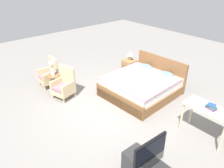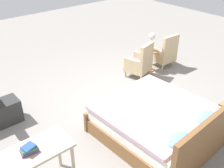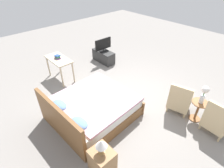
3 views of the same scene
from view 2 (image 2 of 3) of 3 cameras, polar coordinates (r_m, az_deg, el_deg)
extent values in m
plane|color=gray|center=(5.63, 1.77, -5.03)|extent=(16.00, 16.00, 0.00)
cube|color=brown|center=(4.90, 9.62, -9.64)|extent=(1.85, 2.05, 0.28)
cube|color=white|center=(4.74, 9.89, -7.23)|extent=(1.77, 1.97, 0.24)
cube|color=#CC9EAD|center=(4.69, 9.30, -5.36)|extent=(1.82, 1.82, 0.06)
cube|color=brown|center=(4.34, 19.97, -11.70)|extent=(1.80, 0.16, 0.96)
cube|color=brown|center=(5.36, 1.70, -4.43)|extent=(1.79, 0.14, 0.40)
ellipsoid|color=#668ED1|center=(4.64, 19.90, -6.85)|extent=(0.45, 0.30, 0.14)
ellipsoid|color=#668ED1|center=(4.08, 14.31, -11.68)|extent=(0.45, 0.30, 0.14)
cylinder|color=#CCB284|center=(7.77, 10.78, 5.67)|extent=(0.04, 0.04, 0.16)
cylinder|color=#CCB284|center=(7.46, 8.35, 4.82)|extent=(0.04, 0.04, 0.16)
cylinder|color=#CCB284|center=(7.51, 13.32, 4.45)|extent=(0.04, 0.04, 0.16)
cylinder|color=#CCB284|center=(7.19, 10.91, 3.53)|extent=(0.04, 0.04, 0.16)
cube|color=#CCB284|center=(7.42, 10.94, 5.61)|extent=(0.57, 0.57, 0.12)
cube|color=gray|center=(7.38, 11.03, 6.39)|extent=(0.52, 0.52, 0.10)
cube|color=#CCB284|center=(7.13, 12.59, 7.74)|extent=(0.54, 0.11, 0.64)
cube|color=#CCB284|center=(7.51, 12.32, 7.35)|extent=(0.10, 0.52, 0.26)
cube|color=#CCB284|center=(7.18, 9.80, 6.54)|extent=(0.10, 0.52, 0.26)
cylinder|color=#CCB284|center=(7.10, 4.90, 3.65)|extent=(0.04, 0.04, 0.16)
cylinder|color=#CCB284|center=(6.75, 2.92, 2.22)|extent=(0.04, 0.04, 0.16)
cylinder|color=#CCB284|center=(6.91, 8.19, 2.65)|extent=(0.04, 0.04, 0.16)
cylinder|color=#CCB284|center=(6.55, 6.32, 1.13)|extent=(0.04, 0.04, 0.16)
cube|color=#CCB284|center=(6.76, 5.64, 3.49)|extent=(0.66, 0.66, 0.12)
cube|color=gray|center=(6.71, 5.69, 4.33)|extent=(0.61, 0.61, 0.10)
cube|color=#CCB284|center=(6.50, 7.57, 5.94)|extent=(0.54, 0.22, 0.64)
cube|color=#CCB284|center=(6.86, 6.70, 5.62)|extent=(0.20, 0.51, 0.26)
cube|color=#CCB284|center=(6.49, 4.69, 4.22)|extent=(0.20, 0.51, 0.26)
cylinder|color=#936038|center=(7.19, 8.15, 3.18)|extent=(0.28, 0.28, 0.03)
cylinder|color=#936038|center=(7.07, 8.31, 5.14)|extent=(0.06, 0.06, 0.52)
cylinder|color=#936038|center=(6.96, 8.48, 7.16)|extent=(0.40, 0.40, 0.02)
cylinder|color=silver|center=(6.91, 8.55, 8.10)|extent=(0.11, 0.11, 0.22)
cylinder|color=#477538|center=(6.85, 8.65, 9.33)|extent=(0.02, 0.02, 0.10)
sphere|color=silver|center=(6.81, 8.73, 10.29)|extent=(0.17, 0.17, 0.17)
cube|color=brown|center=(5.43, 22.98, -4.47)|extent=(0.37, 0.01, 0.09)
cylinder|color=beige|center=(4.23, -11.57, -13.58)|extent=(0.05, 0.05, 0.73)
cylinder|color=beige|center=(3.96, -8.40, -16.95)|extent=(0.05, 0.05, 0.73)
cube|color=beige|center=(3.70, -16.99, -13.99)|extent=(1.04, 0.52, 0.04)
cube|color=#66387A|center=(3.66, -17.56, -13.76)|extent=(0.24, 0.16, 0.04)
cube|color=#337A47|center=(3.64, -17.65, -13.32)|extent=(0.21, 0.15, 0.04)
cube|color=#284C8E|center=(3.61, -17.74, -12.93)|extent=(0.19, 0.17, 0.03)
camera|label=1|loc=(6.74, -51.36, 21.78)|focal=35.00mm
camera|label=3|loc=(5.77, 50.35, 22.10)|focal=28.00mm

